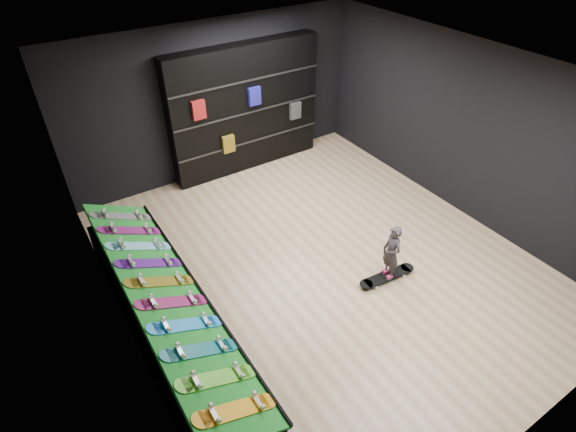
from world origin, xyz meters
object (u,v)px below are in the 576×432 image
display_rack (168,319)px  child (390,262)px  back_shelving (245,109)px  floor_skateboard (387,277)px

display_rack → child: child is taller
display_rack → back_shelving: bearing=47.3°
display_rack → floor_skateboard: 3.29m
floor_skateboard → child: (0.00, -0.00, 0.33)m
display_rack → child: (3.16, -0.88, 0.12)m
child → back_shelving: bearing=-169.1°
display_rack → floor_skateboard: size_ratio=4.59×
back_shelving → floor_skateboard: (0.10, -4.20, -1.23)m
back_shelving → child: 4.30m
floor_skateboard → child: size_ratio=1.76×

